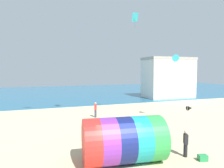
{
  "coord_description": "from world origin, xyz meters",
  "views": [
    {
      "loc": [
        -3.83,
        -9.1,
        5.38
      ],
      "look_at": [
        0.52,
        3.4,
        4.47
      ],
      "focal_mm": 32.0,
      "sensor_mm": 36.0,
      "label": 1
    }
  ],
  "objects_px": {
    "kite_handler": "(186,143)",
    "beach_flag": "(190,110)",
    "giant_inflatable_tube": "(124,140)",
    "kite_cyan_delta": "(174,58)",
    "cooler_box": "(203,158)",
    "kite_cyan_diamond": "(135,17)",
    "bystander_near_water": "(95,110)"
  },
  "relations": [
    {
      "from": "giant_inflatable_tube",
      "to": "kite_cyan_diamond",
      "type": "distance_m",
      "value": 15.8
    },
    {
      "from": "giant_inflatable_tube",
      "to": "kite_handler",
      "type": "xyz_separation_m",
      "value": [
        3.93,
        -0.57,
        -0.48
      ]
    },
    {
      "from": "kite_cyan_delta",
      "to": "beach_flag",
      "type": "distance_m",
      "value": 7.85
    },
    {
      "from": "giant_inflatable_tube",
      "to": "kite_cyan_diamond",
      "type": "height_order",
      "value": "kite_cyan_diamond"
    },
    {
      "from": "kite_cyan_diamond",
      "to": "bystander_near_water",
      "type": "xyz_separation_m",
      "value": [
        -4.53,
        0.75,
        -10.55
      ]
    },
    {
      "from": "giant_inflatable_tube",
      "to": "kite_cyan_delta",
      "type": "bearing_deg",
      "value": 39.86
    },
    {
      "from": "cooler_box",
      "to": "kite_cyan_diamond",
      "type": "bearing_deg",
      "value": 84.02
    },
    {
      "from": "kite_handler",
      "to": "beach_flag",
      "type": "xyz_separation_m",
      "value": [
        1.95,
        2.0,
        1.59
      ]
    },
    {
      "from": "giant_inflatable_tube",
      "to": "cooler_box",
      "type": "bearing_deg",
      "value": -16.85
    },
    {
      "from": "kite_handler",
      "to": "kite_cyan_delta",
      "type": "xyz_separation_m",
      "value": [
        4.85,
        7.9,
        5.87
      ]
    },
    {
      "from": "bystander_near_water",
      "to": "cooler_box",
      "type": "relative_size",
      "value": 3.37
    },
    {
      "from": "bystander_near_water",
      "to": "cooler_box",
      "type": "height_order",
      "value": "bystander_near_water"
    },
    {
      "from": "giant_inflatable_tube",
      "to": "cooler_box",
      "type": "xyz_separation_m",
      "value": [
        4.52,
        -1.37,
        -1.16
      ]
    },
    {
      "from": "kite_cyan_diamond",
      "to": "bystander_near_water",
      "type": "relative_size",
      "value": 0.94
    },
    {
      "from": "kite_handler",
      "to": "bystander_near_water",
      "type": "relative_size",
      "value": 0.96
    },
    {
      "from": "kite_handler",
      "to": "bystander_near_water",
      "type": "height_order",
      "value": "bystander_near_water"
    },
    {
      "from": "kite_handler",
      "to": "beach_flag",
      "type": "relative_size",
      "value": 0.61
    },
    {
      "from": "kite_handler",
      "to": "giant_inflatable_tube",
      "type": "bearing_deg",
      "value": 171.78
    },
    {
      "from": "kite_cyan_diamond",
      "to": "bystander_near_water",
      "type": "bearing_deg",
      "value": 170.64
    },
    {
      "from": "bystander_near_water",
      "to": "kite_handler",
      "type": "bearing_deg",
      "value": -77.41
    },
    {
      "from": "bystander_near_water",
      "to": "cooler_box",
      "type": "bearing_deg",
      "value": -75.64
    },
    {
      "from": "kite_cyan_diamond",
      "to": "cooler_box",
      "type": "distance_m",
      "value": 16.54
    },
    {
      "from": "bystander_near_water",
      "to": "beach_flag",
      "type": "xyz_separation_m",
      "value": [
        4.63,
        -9.99,
        1.55
      ]
    },
    {
      "from": "bystander_near_water",
      "to": "beach_flag",
      "type": "distance_m",
      "value": 11.11
    },
    {
      "from": "beach_flag",
      "to": "cooler_box",
      "type": "relative_size",
      "value": 5.31
    },
    {
      "from": "kite_cyan_diamond",
      "to": "bystander_near_water",
      "type": "distance_m",
      "value": 11.51
    },
    {
      "from": "kite_handler",
      "to": "cooler_box",
      "type": "xyz_separation_m",
      "value": [
        0.6,
        -0.8,
        -0.68
      ]
    },
    {
      "from": "kite_cyan_delta",
      "to": "cooler_box",
      "type": "xyz_separation_m",
      "value": [
        -4.26,
        -8.7,
        -6.55
      ]
    },
    {
      "from": "kite_cyan_diamond",
      "to": "bystander_near_water",
      "type": "height_order",
      "value": "kite_cyan_diamond"
    },
    {
      "from": "giant_inflatable_tube",
      "to": "beach_flag",
      "type": "xyz_separation_m",
      "value": [
        5.88,
        1.43,
        1.11
      ]
    },
    {
      "from": "beach_flag",
      "to": "cooler_box",
      "type": "bearing_deg",
      "value": -115.8
    },
    {
      "from": "cooler_box",
      "to": "beach_flag",
      "type": "bearing_deg",
      "value": 64.2
    }
  ]
}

